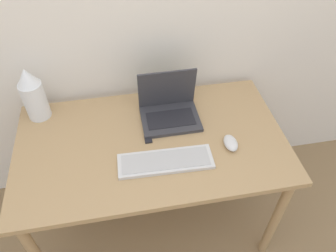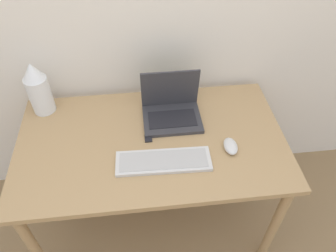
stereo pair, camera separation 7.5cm
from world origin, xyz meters
The scene contains 7 objects.
wall_back centered at (0.00, 0.84, 1.25)m, with size 6.00×0.05×2.50m.
desk centered at (0.00, 0.39, 0.68)m, with size 1.35×0.77×0.76m.
laptop centered at (0.12, 0.55, 0.82)m, with size 0.30×0.24×0.26m.
keyboard centered at (0.05, 0.23, 0.77)m, with size 0.45×0.16×0.02m.
mouse centered at (0.38, 0.28, 0.78)m, with size 0.07×0.11×0.04m.
vase centered at (-0.56, 0.68, 0.91)m, with size 0.12×0.12×0.30m.
mp3_player centered at (-0.01, 0.39, 0.77)m, with size 0.04×0.05×0.01m.
Camera 2 is at (-0.04, -0.73, 1.98)m, focal length 35.00 mm.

